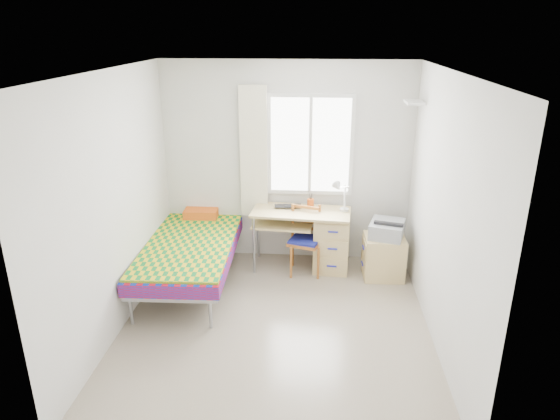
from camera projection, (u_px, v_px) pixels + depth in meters
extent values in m
plane|color=#BCAD93|center=(276.00, 325.00, 5.27)|extent=(3.50, 3.50, 0.00)
plane|color=white|center=(275.00, 71.00, 4.37)|extent=(3.50, 3.50, 0.00)
plane|color=silver|center=(287.00, 163.00, 6.46)|extent=(3.20, 0.00, 3.20)
plane|color=silver|center=(114.00, 206.00, 4.94)|extent=(0.00, 3.50, 3.50)
plane|color=silver|center=(444.00, 215.00, 4.71)|extent=(0.00, 3.50, 3.50)
cube|color=white|center=(310.00, 145.00, 6.33)|extent=(1.10, 0.04, 1.30)
cube|color=white|center=(310.00, 145.00, 6.32)|extent=(1.00, 0.02, 1.20)
cube|color=white|center=(310.00, 146.00, 6.32)|extent=(0.04, 0.02, 1.20)
cube|color=#F9F6CE|center=(254.00, 153.00, 6.37)|extent=(0.35, 0.05, 1.70)
cube|color=white|center=(414.00, 102.00, 5.73)|extent=(0.20, 0.32, 0.03)
cube|color=#96989E|center=(192.00, 254.00, 6.06)|extent=(1.04, 2.22, 0.07)
cube|color=#B00B1E|center=(192.00, 247.00, 6.03)|extent=(1.08, 2.24, 0.15)
cube|color=gold|center=(191.00, 241.00, 5.98)|extent=(1.06, 2.12, 0.03)
cube|color=tan|center=(210.00, 203.00, 6.96)|extent=(1.05, 0.08, 0.60)
cube|color=orange|center=(202.00, 212.00, 6.73)|extent=(0.45, 0.38, 0.11)
cylinder|color=#96989E|center=(131.00, 310.00, 5.23)|extent=(0.04, 0.04, 0.35)
cylinder|color=#96989E|center=(240.00, 237.00, 7.03)|extent=(0.04, 0.04, 0.35)
cube|color=tan|center=(301.00, 212.00, 6.32)|extent=(1.28, 0.67, 0.03)
cube|color=#D7BB6E|center=(332.00, 241.00, 6.42)|extent=(0.48, 0.58, 0.74)
cube|color=#D7BB6E|center=(283.00, 223.00, 6.39)|extent=(0.80, 0.59, 0.02)
cylinder|color=#96989E|center=(254.00, 246.00, 6.27)|extent=(0.03, 0.03, 0.74)
cylinder|color=#96989E|center=(258.00, 232.00, 6.71)|extent=(0.03, 0.03, 0.74)
cube|color=brown|center=(305.00, 242.00, 6.27)|extent=(0.47, 0.47, 0.04)
cube|color=navy|center=(305.00, 240.00, 6.26)|extent=(0.45, 0.45, 0.04)
cube|color=brown|center=(306.00, 218.00, 6.33)|extent=(0.33, 0.13, 0.38)
cylinder|color=brown|center=(291.00, 263.00, 6.19)|extent=(0.03, 0.03, 0.42)
cylinder|color=brown|center=(319.00, 236.00, 6.41)|extent=(0.04, 0.04, 0.86)
cube|color=#D7BB6E|center=(384.00, 257.00, 6.22)|extent=(0.50, 0.45, 0.54)
cube|color=tan|center=(364.00, 247.00, 6.19)|extent=(0.02, 0.40, 0.19)
cube|color=tan|center=(363.00, 264.00, 6.27)|extent=(0.02, 0.40, 0.19)
cube|color=#9B9EA2|center=(387.00, 229.00, 6.13)|extent=(0.49, 0.54, 0.18)
cube|color=black|center=(387.00, 222.00, 6.09)|extent=(0.39, 0.44, 0.02)
imported|color=black|center=(288.00, 208.00, 6.38)|extent=(0.37, 0.27, 0.03)
cylinder|color=orange|center=(311.00, 203.00, 6.43)|extent=(0.10, 0.10, 0.11)
cylinder|color=white|center=(344.00, 210.00, 6.31)|extent=(0.11, 0.11, 0.03)
cylinder|color=white|center=(345.00, 197.00, 6.25)|extent=(0.02, 0.13, 0.30)
cylinder|color=white|center=(344.00, 187.00, 6.12)|extent=(0.14, 0.27, 0.12)
cone|color=white|center=(338.00, 187.00, 6.02)|extent=(0.16, 0.17, 0.14)
imported|color=gray|center=(287.00, 224.00, 6.39)|extent=(0.17, 0.22, 0.02)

